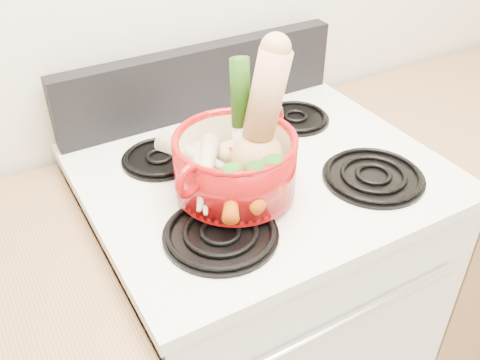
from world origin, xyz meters
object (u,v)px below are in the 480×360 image
dutch_oven (235,164)px  leek (242,116)px  stove_body (257,311)px  squash (258,118)px

dutch_oven → leek: (0.03, 0.02, 0.09)m
dutch_oven → leek: bearing=14.7°
leek → dutch_oven: bearing=-130.9°
stove_body → dutch_oven: dutch_oven is taller
dutch_oven → leek: 0.10m
stove_body → squash: size_ratio=3.37×
stove_body → squash: bearing=-128.7°
stove_body → dutch_oven: (-0.10, -0.06, 0.57)m
stove_body → leek: leek is taller
stove_body → leek: bearing=-152.7°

